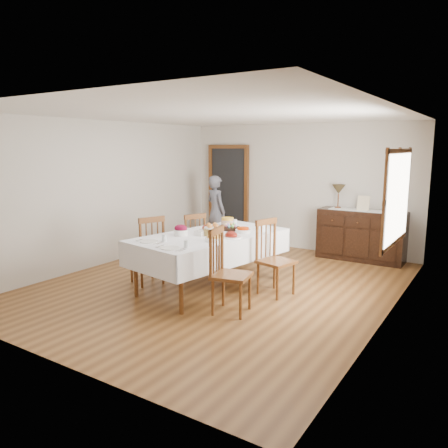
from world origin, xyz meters
The scene contains 26 objects.
ground centered at (0.00, 0.00, 0.00)m, with size 6.00×6.00×0.00m, color brown.
room_shell centered at (-0.15, 0.42, 1.64)m, with size 5.02×6.02×2.65m.
dining_table centered at (-0.05, -0.20, 0.74)m, with size 1.64×2.60×0.83m.
chair_left_near centered at (-0.98, -0.57, 0.55)m, with size 0.58×0.58×1.09m.
chair_left_far centered at (-0.79, 0.30, 0.52)m, with size 0.56×0.56×1.03m.
chair_right_near centered at (0.70, -0.91, 0.56)m, with size 0.55×0.55×1.11m.
chair_right_far centered at (0.87, 0.07, 0.55)m, with size 0.55×0.55×1.10m.
sideboard centered at (1.42, 2.72, 0.48)m, with size 1.59×0.58×0.95m.
person centered at (-1.54, 2.19, 0.82)m, with size 0.51×0.33×1.64m, color slate.
bread_basket centered at (0.00, -0.23, 0.90)m, with size 0.27×0.27×0.18m.
egg_basket centered at (0.02, 0.27, 0.87)m, with size 0.29×0.29×0.10m.
ham_platter_a centered at (-0.27, 0.04, 0.86)m, with size 0.27×0.27×0.11m.
ham_platter_b centered at (0.34, -0.23, 0.86)m, with size 0.30×0.30×0.11m.
beet_bowl centered at (-0.38, -0.50, 0.91)m, with size 0.21×0.21×0.16m.
carrot_bowl centered at (0.30, 0.18, 0.87)m, with size 0.23×0.23×0.08m.
pineapple_bowl centered at (-0.24, 0.59, 0.89)m, with size 0.22×0.22×0.13m.
casserole_dish centered at (0.27, -0.57, 0.87)m, with size 0.26×0.26×0.08m.
butter_dish centered at (-0.13, -0.37, 0.87)m, with size 0.15×0.11×0.07m.
setting_left centered at (-0.43, -1.04, 0.85)m, with size 0.44×0.31×0.10m.
setting_right centered at (0.07, -1.19, 0.85)m, with size 0.44×0.31×0.10m.
glass_far_a centered at (-0.12, 0.62, 0.88)m, with size 0.07×0.07×0.11m.
glass_far_b centered at (0.48, 0.48, 0.88)m, with size 0.07×0.07×0.09m.
runner centered at (1.46, 2.71, 0.96)m, with size 1.30×0.35×0.01m.
table_lamp centered at (0.93, 2.76, 1.31)m, with size 0.26×0.26×0.46m.
picture_frame centered at (1.44, 2.67, 1.09)m, with size 0.22×0.08×0.28m.
deco_bowl centered at (1.98, 2.71, 0.98)m, with size 0.20×0.20×0.06m.
Camera 1 is at (3.59, -5.52, 2.13)m, focal length 35.00 mm.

